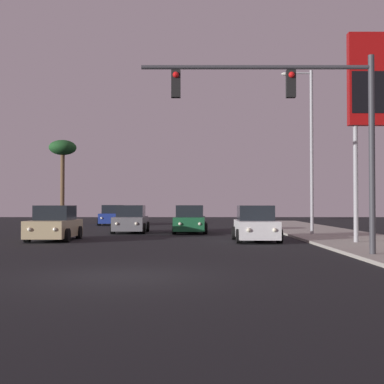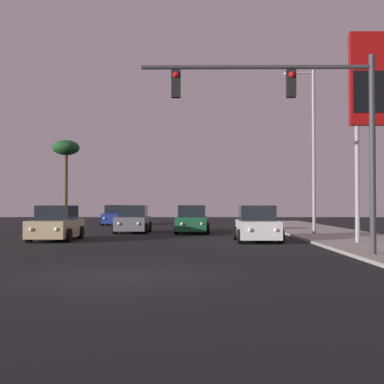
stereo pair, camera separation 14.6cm
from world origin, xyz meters
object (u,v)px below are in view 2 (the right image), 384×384
Objects in this scene: street_lamp at (311,143)px; palm_tree_far at (66,152)px; car_tan at (56,225)px; gas_station_sign at (373,90)px; traffic_light_mast at (305,112)px; car_green at (192,220)px; car_blue at (115,216)px; car_grey at (133,220)px; car_white at (257,225)px.

palm_tree_far is at bearing 135.27° from street_lamp.
car_tan is 0.48× the size of gas_station_sign.
traffic_light_mast is at bearing -103.10° from street_lamp.
car_green is 1.00× the size of car_blue.
car_tan is 9.28m from car_green.
car_tan and car_grey have the same top height.
car_white is 7.88m from car_green.
car_green is 3.64m from car_grey.
car_tan is (-9.59, 0.60, 0.00)m from car_white.
gas_station_sign reaches higher than palm_tree_far.
street_lamp reaches higher than traffic_light_mast.
street_lamp is at bearing -128.49° from car_white.
car_tan is at bearing 47.71° from car_green.
traffic_light_mast reaches higher than car_green.
car_green is at bearing -133.24° from car_tan.
street_lamp reaches higher than car_blue.
car_green is 0.57× the size of traffic_light_mast.
car_tan is 22.51m from palm_tree_far.
car_white and car_blue have the same top height.
palm_tree_far reaches higher than car_grey.
street_lamp is at bearing 161.28° from car_grey.
car_blue is at bearing 123.03° from gas_station_sign.
car_blue is at bearing 110.57° from traffic_light_mast.
palm_tree_far is (-14.39, 21.86, 5.64)m from car_white.
car_tan is 1.00× the size of car_grey.
palm_tree_far is at bearing -50.35° from car_green.
car_tan is at bearing 168.88° from gas_station_sign.
car_white is 1.00× the size of car_blue.
traffic_light_mast is 7.07m from gas_station_sign.
car_green is 19.31m from palm_tree_far.
traffic_light_mast is at bearing 115.68° from car_grey.
car_grey is at bearing -111.18° from car_tan.
street_lamp is 1.00× the size of gas_station_sign.
street_lamp is at bearing 101.28° from gas_station_sign.
car_blue is 1.00× the size of car_grey.
palm_tree_far is (-4.80, 21.26, 5.64)m from car_tan.
car_tan is 14.21m from street_lamp.
traffic_light_mast is 1.03× the size of palm_tree_far.
street_lamp reaches higher than car_green.
car_white and car_grey have the same top height.
car_tan is at bearing 89.11° from car_blue.
car_blue is at bearing -76.74° from car_grey.
traffic_light_mast is at bearing 106.26° from car_green.
palm_tree_far is at bearing -55.56° from car_white.
car_green is 13.61m from gas_station_sign.
traffic_light_mast is at bearing 109.37° from car_blue.
car_white is 10.15m from car_grey.
car_tan is 0.57× the size of traffic_light_mast.
car_blue is 29.82m from traffic_light_mast.
palm_tree_far is at bearing 117.03° from traffic_light_mast.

